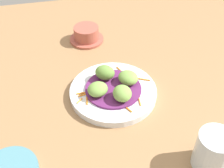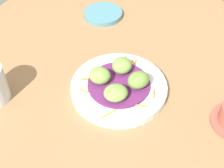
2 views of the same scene
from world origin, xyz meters
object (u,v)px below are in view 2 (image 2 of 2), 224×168
object	(u,v)px
guac_scoop_left	(122,65)
guac_scoop_right	(116,93)
main_plate	(119,88)
side_plate_small	(103,14)
guac_scoop_back	(138,80)
guac_scoop_center	(100,75)

from	to	relation	value
guac_scoop_left	guac_scoop_right	bearing A→B (deg)	-163.09
main_plate	side_plate_small	distance (cm)	32.22
main_plate	guac_scoop_back	bearing A→B (deg)	-73.09
main_plate	side_plate_small	xyz separation A→B (cm)	(26.41, 18.45, -0.28)
guac_scoop_left	guac_scoop_back	bearing A→B (deg)	-118.09
guac_scoop_right	side_plate_small	xyz separation A→B (cm)	(30.79, 19.78, -3.46)
guac_scoop_left	guac_scoop_center	world-z (taller)	guac_scoop_center
main_plate	side_plate_small	bearing A→B (deg)	34.94
guac_scoop_back	guac_scoop_right	bearing A→B (deg)	151.91
main_plate	guac_scoop_left	world-z (taller)	guac_scoop_left
guac_scoop_back	guac_scoop_left	bearing A→B (deg)	61.91
guac_scoop_left	guac_scoop_center	distance (cm)	6.48
guac_scoop_right	side_plate_small	bearing A→B (deg)	32.72
main_plate	guac_scoop_right	bearing A→B (deg)	-163.09
guac_scoop_back	side_plate_small	xyz separation A→B (cm)	(25.07, 22.83, -3.79)
guac_scoop_back	side_plate_small	world-z (taller)	guac_scoop_back
main_plate	guac_scoop_left	distance (cm)	5.57
guac_scoop_back	guac_scoop_center	bearing A→B (deg)	106.91
main_plate	guac_scoop_back	distance (cm)	5.77
guac_scoop_back	side_plate_small	size ratio (longest dim) A/B	0.45
guac_scoop_left	side_plate_small	size ratio (longest dim) A/B	0.44
guac_scoop_center	side_plate_small	xyz separation A→B (cm)	(27.74, 14.07, -3.67)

